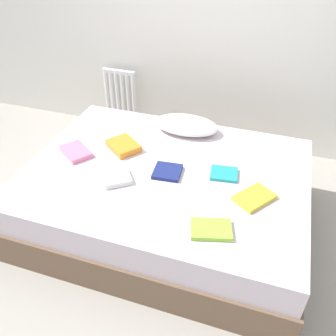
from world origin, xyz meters
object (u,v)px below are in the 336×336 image
Objects in this scene: bed at (166,197)px; textbook_teal at (224,174)px; textbook_white at (116,178)px; textbook_orange at (123,146)px; radiator at (121,95)px; textbook_lime at (211,229)px; textbook_navy at (167,172)px; textbook_pink at (76,152)px; textbook_yellow at (254,197)px; pillow at (186,125)px.

textbook_teal reaches higher than bed.
textbook_white reaches higher than bed.
textbook_orange is (-0.39, 0.15, 0.28)m from bed.
radiator is 2.15m from textbook_lime.
radiator is 2.93× the size of textbook_teal.
textbook_navy is 0.81× the size of textbook_lime.
textbook_white is (-0.31, -0.18, 0.00)m from textbook_navy.
textbook_navy is at bearing -55.94° from bed.
textbook_yellow is at bearing 31.16° from textbook_pink.
textbook_white is at bearing 144.57° from textbook_lime.
textbook_navy reaches higher than bed.
pillow is 0.82m from textbook_white.
bed is 0.64m from pillow.
textbook_pink is at bearing 119.00° from textbook_white.
textbook_navy is (0.02, -0.03, 0.27)m from bed.
textbook_yellow is at bearing -13.07° from textbook_navy.
pillow reaches higher than textbook_yellow.
textbook_pink is at bearing 173.52° from textbook_navy.
textbook_white is at bearing -36.29° from textbook_orange.
textbook_pink is at bearing -114.10° from textbook_orange.
textbook_teal is (0.38, 0.10, -0.00)m from textbook_navy.
textbook_lime is at bearing -66.58° from pillow.
pillow is at bearing 83.46° from textbook_orange.
pillow is 0.93m from textbook_yellow.
textbook_white is 0.46m from textbook_pink.
textbook_navy is at bearing -6.28° from textbook_white.
textbook_navy is 0.60m from textbook_lime.
textbook_white is 0.74× the size of textbook_pink.
textbook_teal is at bearing 9.60° from bed.
bed is 3.69× the size of radiator.
textbook_navy is at bearing 117.65° from textbook_lime.
textbook_pink is (-0.69, -0.58, -0.04)m from pillow.
textbook_yellow reaches higher than textbook_navy.
textbook_lime is 0.54m from textbook_teal.
textbook_yellow is (1.03, -0.27, -0.01)m from textbook_orange.
textbook_pink reaches higher than textbook_teal.
textbook_orange is 1.31× the size of textbook_teal.
textbook_lime is (0.45, -1.03, -0.04)m from pillow.
textbook_navy is 1.02× the size of textbook_teal.
pillow is at bearing 91.27° from bed.
textbook_lime reaches higher than textbook_teal.
textbook_navy is at bearing 34.17° from textbook_pink.
textbook_navy is at bearing -53.08° from radiator.
radiator is 2.17× the size of textbook_yellow.
pillow is 2.94× the size of textbook_white.
textbook_white is (-0.27, -0.77, -0.04)m from pillow.
textbook_orange is at bearing 150.38° from textbook_navy.
textbook_orange reaches higher than textbook_white.
radiator is 1.02× the size of pillow.
textbook_pink is at bearing 121.41° from textbook_yellow.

